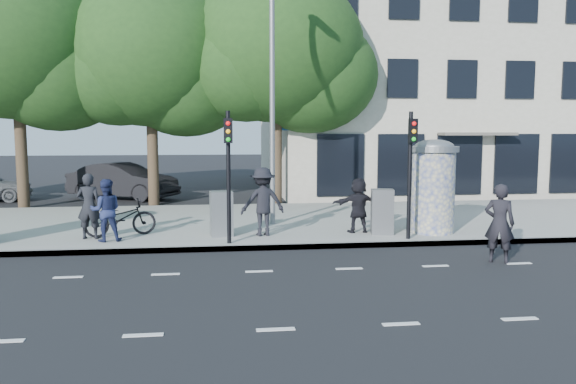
{
  "coord_description": "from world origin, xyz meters",
  "views": [
    {
      "loc": [
        -0.83,
        -10.53,
        3.07
      ],
      "look_at": [
        0.89,
        3.5,
        1.5
      ],
      "focal_mm": 35.0,
      "sensor_mm": 36.0,
      "label": 1
    }
  ],
  "objects": [
    {
      "name": "traffic_pole_far",
      "position": [
        4.2,
        3.79,
        2.23
      ],
      "size": [
        0.22,
        0.31,
        3.4
      ],
      "color": "black",
      "rests_on": "sidewalk"
    },
    {
      "name": "curb",
      "position": [
        0.0,
        3.55,
        0.07
      ],
      "size": [
        40.0,
        0.1,
        0.16
      ],
      "primitive_type": "cube",
      "color": "slate",
      "rests_on": "ground"
    },
    {
      "name": "lane_dash_near",
      "position": [
        0.0,
        -2.2,
        0.0
      ],
      "size": [
        32.0,
        0.12,
        0.01
      ],
      "primitive_type": "cube",
      "color": "silver",
      "rests_on": "ground"
    },
    {
      "name": "bicycle",
      "position": [
        -3.56,
        5.21,
        0.65
      ],
      "size": [
        1.21,
        2.03,
        1.01
      ],
      "primitive_type": "imported",
      "rotation": [
        0.0,
        0.0,
        1.87
      ],
      "color": "black",
      "rests_on": "sidewalk"
    },
    {
      "name": "ped_c",
      "position": [
        -3.8,
        4.49,
        0.97
      ],
      "size": [
        0.89,
        0.74,
        1.64
      ],
      "primitive_type": "imported",
      "rotation": [
        0.0,
        0.0,
        3.3
      ],
      "color": "#1E264D",
      "rests_on": "sidewalk"
    },
    {
      "name": "building",
      "position": [
        12.0,
        19.99,
        5.99
      ],
      "size": [
        20.3,
        15.85,
        12.0
      ],
      "color": "#ACA590",
      "rests_on": "ground"
    },
    {
      "name": "man_road",
      "position": [
        5.58,
        1.57,
        0.92
      ],
      "size": [
        0.8,
        0.72,
        1.84
      ],
      "primitive_type": "imported",
      "rotation": [
        0.0,
        0.0,
        2.61
      ],
      "color": "black",
      "rests_on": "ground"
    },
    {
      "name": "car_mid",
      "position": [
        -5.09,
        14.97,
        0.8
      ],
      "size": [
        3.58,
        5.14,
        1.61
      ],
      "primitive_type": "imported",
      "rotation": [
        0.0,
        0.0,
        1.14
      ],
      "color": "black",
      "rests_on": "ground"
    },
    {
      "name": "lane_dash_far",
      "position": [
        0.0,
        1.4,
        0.0
      ],
      "size": [
        32.0,
        0.12,
        0.01
      ],
      "primitive_type": "cube",
      "color": "silver",
      "rests_on": "ground"
    },
    {
      "name": "tree_mid_left",
      "position": [
        -8.5,
        12.5,
        6.5
      ],
      "size": [
        7.2,
        7.2,
        9.57
      ],
      "color": "#38281C",
      "rests_on": "ground"
    },
    {
      "name": "traffic_pole_near",
      "position": [
        -0.6,
        3.79,
        2.23
      ],
      "size": [
        0.22,
        0.31,
        3.4
      ],
      "color": "black",
      "rests_on": "sidewalk"
    },
    {
      "name": "cabinet_left",
      "position": [
        -0.79,
        4.86,
        0.77
      ],
      "size": [
        0.65,
        0.51,
        1.24
      ],
      "primitive_type": "cube",
      "rotation": [
        0.0,
        0.0,
        0.15
      ],
      "color": "slate",
      "rests_on": "sidewalk"
    },
    {
      "name": "tree_center",
      "position": [
        1.5,
        12.3,
        6.31
      ],
      "size": [
        7.0,
        7.0,
        9.3
      ],
      "color": "#38281C",
      "rests_on": "ground"
    },
    {
      "name": "sidewalk",
      "position": [
        0.0,
        7.5,
        0.07
      ],
      "size": [
        40.0,
        8.0,
        0.15
      ],
      "primitive_type": "cube",
      "color": "gray",
      "rests_on": "ground"
    },
    {
      "name": "ped_b",
      "position": [
        -4.31,
        4.9,
        1.03
      ],
      "size": [
        0.67,
        0.47,
        1.77
      ],
      "primitive_type": "imported",
      "rotation": [
        0.0,
        0.0,
        3.07
      ],
      "color": "black",
      "rests_on": "sidewalk"
    },
    {
      "name": "ad_column_right",
      "position": [
        5.2,
        4.7,
        1.54
      ],
      "size": [
        1.36,
        1.36,
        2.65
      ],
      "color": "beige",
      "rests_on": "sidewalk"
    },
    {
      "name": "ground",
      "position": [
        0.0,
        0.0,
        0.0
      ],
      "size": [
        120.0,
        120.0,
        0.0
      ],
      "primitive_type": "plane",
      "color": "black",
      "rests_on": "ground"
    },
    {
      "name": "ped_d",
      "position": [
        0.35,
        4.82,
        1.1
      ],
      "size": [
        1.32,
        0.9,
        1.89
      ],
      "primitive_type": "imported",
      "rotation": [
        0.0,
        0.0,
        3.31
      ],
      "color": "black",
      "rests_on": "sidewalk"
    },
    {
      "name": "tree_near_left",
      "position": [
        -3.5,
        12.7,
        6.06
      ],
      "size": [
        6.8,
        6.8,
        8.97
      ],
      "color": "#38281C",
      "rests_on": "ground"
    },
    {
      "name": "ped_f",
      "position": [
        3.09,
        4.96,
        0.94
      ],
      "size": [
        1.46,
        0.54,
        1.57
      ],
      "primitive_type": "imported",
      "rotation": [
        0.0,
        0.0,
        3.15
      ],
      "color": "black",
      "rests_on": "sidewalk"
    },
    {
      "name": "cabinet_right",
      "position": [
        3.69,
        4.62,
        0.78
      ],
      "size": [
        0.67,
        0.53,
        1.27
      ],
      "primitive_type": "cube",
      "rotation": [
        0.0,
        0.0,
        -0.17
      ],
      "color": "slate",
      "rests_on": "sidewalk"
    },
    {
      "name": "street_lamp",
      "position": [
        0.8,
        6.63,
        4.79
      ],
      "size": [
        0.25,
        0.93,
        8.0
      ],
      "color": "slate",
      "rests_on": "sidewalk"
    }
  ]
}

